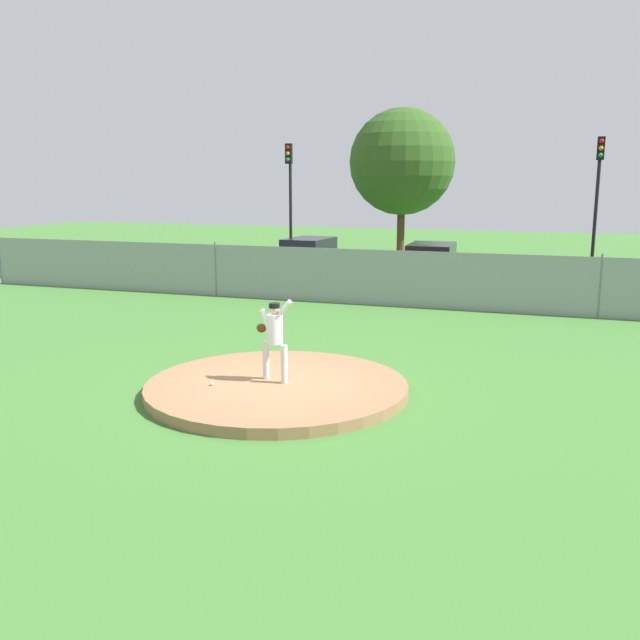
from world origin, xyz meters
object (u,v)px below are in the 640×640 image
Objects in this scene: traffic_cone_orange at (372,278)px; traffic_light_far at (598,185)px; parked_car_red at (431,266)px; baseball at (212,384)px; parked_car_white at (309,260)px; pitcher_youth at (274,333)px; traffic_light_near at (290,185)px.

traffic_light_far is (8.26, 3.92, 3.61)m from traffic_cone_orange.
parked_car_red reaches higher than traffic_cone_orange.
parked_car_red is at bearing 9.36° from traffic_cone_orange.
parked_car_white is at bearing 102.68° from baseball.
pitcher_youth is at bearing -92.39° from parked_car_red.
baseball is 0.01× the size of traffic_light_near.
traffic_light_near is (-5.58, 18.83, 3.59)m from baseball.
pitcher_youth is 0.37× the size of parked_car_red.
traffic_light_near is (-6.61, 18.14, 2.67)m from pitcher_youth.
baseball is at bearing -112.07° from traffic_light_far.
parked_car_white is 0.76× the size of traffic_light_far.
traffic_light_near is at bearing 179.94° from traffic_light_far.
traffic_cone_orange is 9.83m from traffic_light_far.
pitcher_youth is 1.54m from baseball.
pitcher_youth reaches higher than parked_car_white.
pitcher_youth is 0.29× the size of traffic_light_near.
traffic_light_near reaches higher than parked_car_white.
baseball is 15.98m from parked_car_white.
traffic_cone_orange is at bearing 96.65° from pitcher_youth.
pitcher_youth is 19.48m from traffic_light_far.
traffic_cone_orange is (-1.66, 14.21, -0.90)m from pitcher_youth.
traffic_light_far is at bearing 67.93° from baseball.
traffic_light_far reaches higher than baseball.
traffic_light_near is (-7.21, 3.56, 3.04)m from parked_car_red.
parked_car_red is 0.79× the size of traffic_light_near.
traffic_light_far is at bearing 25.37° from traffic_cone_orange.
parked_car_red reaches higher than baseball.
traffic_light_far is (7.63, 18.82, 3.63)m from baseball.
parked_car_white is 7.99× the size of traffic_cone_orange.
parked_car_white is (-3.51, 15.58, 0.58)m from baseball.
baseball is at bearing -145.87° from pitcher_youth.
traffic_light_near reaches higher than traffic_cone_orange.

